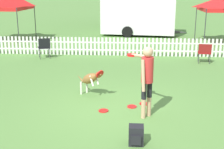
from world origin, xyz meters
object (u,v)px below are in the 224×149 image
(leaping_dog, at_px, (90,79))
(equipment_trailer, at_px, (139,13))
(folding_chair_green_right, at_px, (205,52))
(handler_person, at_px, (146,73))
(frisbee_near_dog, at_px, (132,107))
(frisbee_near_handler, at_px, (103,111))
(frisbee_midfield, at_px, (144,104))
(backpack_on_grass, at_px, (136,135))
(folding_chair_blue_left, at_px, (44,46))

(leaping_dog, distance_m, equipment_trailer, 11.98)
(leaping_dog, height_order, folding_chair_green_right, leaping_dog)
(equipment_trailer, bearing_deg, handler_person, -83.03)
(frisbee_near_dog, bearing_deg, frisbee_near_handler, -154.44)
(equipment_trailer, bearing_deg, frisbee_near_handler, -87.57)
(frisbee_midfield, xyz_separation_m, equipment_trailer, (-0.11, 12.41, 1.40))
(backpack_on_grass, bearing_deg, handler_person, 81.45)
(frisbee_midfield, bearing_deg, folding_chair_blue_left, 128.94)
(frisbee_near_dog, relative_size, frisbee_midfield, 1.00)
(folding_chair_blue_left, bearing_deg, folding_chair_green_right, 154.62)
(handler_person, relative_size, folding_chair_green_right, 2.09)
(handler_person, height_order, backpack_on_grass, handler_person)
(equipment_trailer, bearing_deg, frisbee_midfield, -83.02)
(frisbee_midfield, distance_m, equipment_trailer, 12.48)
(leaping_dog, xyz_separation_m, backpack_on_grass, (1.30, -2.77, -0.32))
(folding_chair_blue_left, bearing_deg, leaping_dog, 97.57)
(backpack_on_grass, height_order, folding_chair_green_right, folding_chair_green_right)
(frisbee_near_dog, height_order, folding_chair_green_right, folding_chair_green_right)
(leaping_dog, bearing_deg, frisbee_near_handler, 65.41)
(equipment_trailer, bearing_deg, folding_chair_green_right, -64.23)
(handler_person, xyz_separation_m, frisbee_near_dog, (-0.32, 0.58, -1.06))
(frisbee_near_handler, distance_m, frisbee_midfield, 1.18)
(frisbee_near_dog, relative_size, folding_chair_blue_left, 0.27)
(backpack_on_grass, height_order, equipment_trailer, equipment_trailer)
(folding_chair_blue_left, bearing_deg, equipment_trailer, -142.03)
(leaping_dog, bearing_deg, frisbee_midfield, 112.33)
(leaping_dog, bearing_deg, handler_person, 90.22)
(folding_chair_green_right, distance_m, equipment_trailer, 8.05)
(frisbee_near_dog, height_order, equipment_trailer, equipment_trailer)
(frisbee_near_dog, distance_m, equipment_trailer, 12.72)
(handler_person, bearing_deg, frisbee_near_dog, 71.41)
(handler_person, bearing_deg, frisbee_midfield, 42.27)
(frisbee_near_handler, height_order, equipment_trailer, equipment_trailer)
(handler_person, bearing_deg, leaping_dog, 90.22)
(frisbee_near_handler, relative_size, backpack_on_grass, 0.63)
(leaping_dog, distance_m, folding_chair_blue_left, 5.38)
(handler_person, bearing_deg, frisbee_near_handler, 119.03)
(frisbee_near_handler, bearing_deg, folding_chair_green_right, 56.74)
(frisbee_near_handler, height_order, folding_chair_blue_left, folding_chair_blue_left)
(handler_person, bearing_deg, folding_chair_blue_left, 76.95)
(frisbee_near_handler, xyz_separation_m, frisbee_near_dog, (0.71, 0.34, 0.00))
(folding_chair_green_right, height_order, equipment_trailer, equipment_trailer)
(leaping_dog, xyz_separation_m, equipment_trailer, (1.40, 11.87, 0.90))
(frisbee_near_handler, distance_m, folding_chair_green_right, 6.51)
(frisbee_near_handler, bearing_deg, equipment_trailer, 85.95)
(backpack_on_grass, distance_m, folding_chair_green_right, 7.60)
(frisbee_midfield, relative_size, backpack_on_grass, 0.63)
(frisbee_near_dog, distance_m, frisbee_midfield, 0.40)
(equipment_trailer, bearing_deg, folding_chair_blue_left, -113.13)
(frisbee_midfield, relative_size, equipment_trailer, 0.05)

